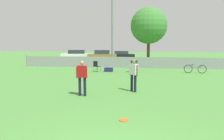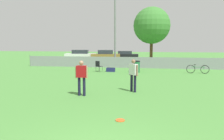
% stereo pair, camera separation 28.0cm
% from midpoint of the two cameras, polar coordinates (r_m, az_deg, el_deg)
% --- Properties ---
extents(fence_backline, '(24.09, 0.07, 1.21)m').
position_cam_midpoint_polar(fence_backline, '(21.93, 7.96, 1.92)').
color(fence_backline, gray).
rests_on(fence_backline, ground_plane).
extents(light_pole, '(0.90, 0.36, 8.06)m').
position_cam_midpoint_polar(light_pole, '(23.62, 1.17, 12.61)').
color(light_pole, gray).
rests_on(light_pole, ground_plane).
extents(tree_near_pole, '(3.89, 3.89, 6.30)m').
position_cam_midpoint_polar(tree_near_pole, '(24.04, 10.68, 11.33)').
color(tree_near_pole, brown).
rests_on(tree_near_pole, ground_plane).
extents(player_receiver_white, '(0.48, 0.46, 1.66)m').
position_cam_midpoint_polar(player_receiver_white, '(11.06, 6.32, -0.77)').
color(player_receiver_white, '#191933').
rests_on(player_receiver_white, ground_plane).
extents(player_defender_red, '(0.61, 0.24, 1.66)m').
position_cam_midpoint_polar(player_defender_red, '(10.26, -7.20, -1.39)').
color(player_defender_red, '#191933').
rests_on(player_defender_red, ground_plane).
extents(frisbee_disc, '(0.30, 0.30, 0.03)m').
position_cam_midpoint_polar(frisbee_disc, '(7.15, 3.30, -12.96)').
color(frisbee_disc, '#E5591E').
rests_on(frisbee_disc, ground_plane).
extents(folding_chair_sideline, '(0.62, 0.62, 0.93)m').
position_cam_midpoint_polar(folding_chair_sideline, '(19.07, -3.12, 1.19)').
color(folding_chair_sideline, '#333338').
rests_on(folding_chair_sideline, ground_plane).
extents(bicycle_sideline, '(1.78, 0.44, 0.74)m').
position_cam_midpoint_polar(bicycle_sideline, '(19.28, 21.90, 0.22)').
color(bicycle_sideline, black).
rests_on(bicycle_sideline, ground_plane).
extents(trash_bin, '(0.63, 0.63, 1.00)m').
position_cam_midpoint_polar(trash_bin, '(18.61, 6.77, 0.90)').
color(trash_bin, '#1E6638').
rests_on(trash_bin, ground_plane).
extents(gear_bag_sideline, '(0.75, 0.41, 0.36)m').
position_cam_midpoint_polar(gear_bag_sideline, '(19.03, 0.07, 0.07)').
color(gear_bag_sideline, navy).
rests_on(gear_bag_sideline, ground_plane).
extents(parked_car_white, '(4.79, 2.55, 1.50)m').
position_cam_midpoint_polar(parked_car_white, '(33.20, -8.00, 3.89)').
color(parked_car_white, black).
rests_on(parked_car_white, ground_plane).
extents(parked_car_tan, '(4.36, 2.47, 1.52)m').
position_cam_midpoint_polar(parked_car_tan, '(31.50, -1.45, 3.82)').
color(parked_car_tan, black).
rests_on(parked_car_tan, ground_plane).
extents(parked_car_dark, '(4.23, 2.24, 1.31)m').
position_cam_midpoint_polar(parked_car_dark, '(33.79, 3.59, 3.88)').
color(parked_car_dark, black).
rests_on(parked_car_dark, ground_plane).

